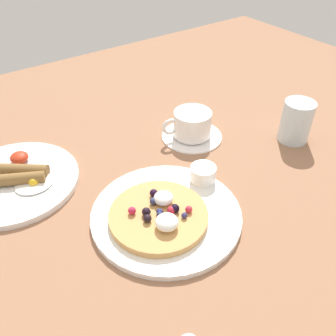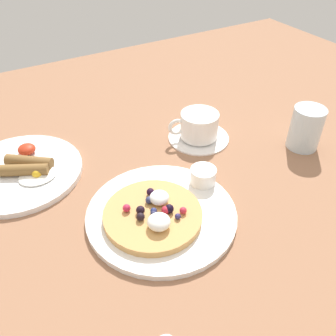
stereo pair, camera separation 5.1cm
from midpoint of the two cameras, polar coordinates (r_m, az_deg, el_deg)
The scene contains 9 objects.
ground_plane at distance 71.10cm, azimuth -1.71°, elevation -5.21°, with size 188.03×149.17×3.00cm, color #946549.
pancake_plate at distance 65.58cm, azimuth -2.56°, elevation -7.38°, with size 26.83×26.83×1.18cm, color white.
pancake_with_berries at distance 63.40cm, azimuth -3.70°, elevation -7.45°, with size 17.28×17.28×3.68cm.
syrup_ramekin at distance 70.66cm, azimuth 3.45°, elevation -0.92°, with size 5.02×5.02×3.15cm.
breakfast_plate at distance 79.41cm, azimuth -24.72°, elevation -1.95°, with size 25.48×25.48×1.20cm, color white.
fried_breakfast at distance 77.93cm, azimuth -23.43°, elevation -0.82°, with size 11.00×14.06×2.59cm.
coffee_saucer at distance 85.63cm, azimuth 2.03°, elevation 5.06°, with size 14.08×14.08×0.74cm, color white.
coffee_cup at distance 83.75cm, azimuth 1.99°, elevation 6.97°, with size 11.52×8.66×5.82cm.
water_glass at distance 86.51cm, azimuth 17.83°, elevation 6.92°, with size 6.89×6.89×9.57cm, color silver.
Camera 1 is at (-30.19, -41.46, 47.82)cm, focal length 38.95 mm.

